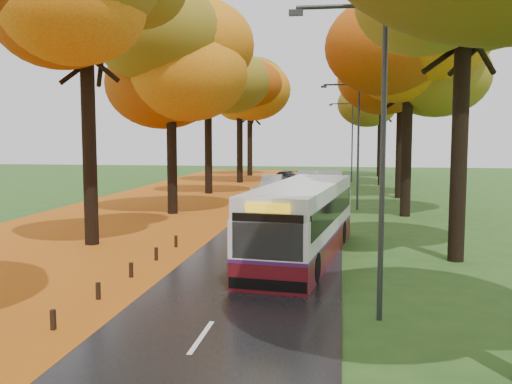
% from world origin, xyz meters
% --- Properties ---
extents(road, '(6.50, 90.00, 0.04)m').
position_xyz_m(road, '(0.00, 25.00, 0.02)').
color(road, black).
rests_on(road, ground).
extents(centre_line, '(0.12, 90.00, 0.01)m').
position_xyz_m(centre_line, '(0.00, 25.00, 0.04)').
color(centre_line, silver).
rests_on(centre_line, road).
extents(leaf_verge, '(12.00, 90.00, 0.02)m').
position_xyz_m(leaf_verge, '(-9.00, 25.00, 0.01)').
color(leaf_verge, '#90430D').
rests_on(leaf_verge, ground).
extents(leaf_drift, '(0.90, 90.00, 0.01)m').
position_xyz_m(leaf_drift, '(-3.05, 25.00, 0.04)').
color(leaf_drift, '#AF5812').
rests_on(leaf_drift, road).
extents(trees_left, '(9.20, 74.00, 13.88)m').
position_xyz_m(trees_left, '(-7.18, 27.06, 9.53)').
color(trees_left, black).
rests_on(trees_left, ground).
extents(trees_right, '(9.30, 74.20, 13.96)m').
position_xyz_m(trees_right, '(7.19, 26.91, 9.69)').
color(trees_right, black).
rests_on(trees_right, ground).
extents(bollard_row, '(0.11, 23.51, 0.52)m').
position_xyz_m(bollard_row, '(-3.70, 4.70, 0.26)').
color(bollard_row, black).
rests_on(bollard_row, ground).
extents(streetlamp_near, '(2.45, 0.18, 8.00)m').
position_xyz_m(streetlamp_near, '(3.95, 8.00, 4.71)').
color(streetlamp_near, '#333538').
rests_on(streetlamp_near, ground).
extents(streetlamp_mid, '(2.45, 0.18, 8.00)m').
position_xyz_m(streetlamp_mid, '(3.95, 30.00, 4.71)').
color(streetlamp_mid, '#333538').
rests_on(streetlamp_mid, ground).
extents(streetlamp_far, '(2.45, 0.18, 8.00)m').
position_xyz_m(streetlamp_far, '(3.95, 52.00, 4.71)').
color(streetlamp_far, '#333538').
rests_on(streetlamp_far, ground).
extents(bus, '(3.81, 11.03, 2.84)m').
position_xyz_m(bus, '(1.72, 15.11, 1.53)').
color(bus, '#580D15').
rests_on(bus, road).
extents(car_white, '(2.51, 4.11, 1.31)m').
position_xyz_m(car_white, '(-2.35, 31.19, 0.69)').
color(car_white, white).
rests_on(car_white, road).
extents(car_silver, '(1.86, 4.69, 1.52)m').
position_xyz_m(car_silver, '(-2.34, 38.66, 0.80)').
color(car_silver, '#A0A3A7').
rests_on(car_silver, road).
extents(car_dark, '(2.63, 4.44, 1.21)m').
position_xyz_m(car_dark, '(-2.35, 48.17, 0.64)').
color(car_dark, black).
rests_on(car_dark, road).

